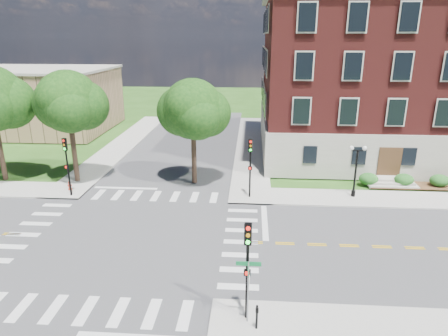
# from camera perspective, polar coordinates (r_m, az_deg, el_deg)

# --- Properties ---
(ground) EXTENTS (160.00, 160.00, 0.00)m
(ground) POSITION_cam_1_polar(r_m,az_deg,el_deg) (27.02, -13.26, -9.76)
(ground) COLOR #244914
(ground) RESTS_ON ground
(road_ew) EXTENTS (90.00, 12.00, 0.01)m
(road_ew) POSITION_cam_1_polar(r_m,az_deg,el_deg) (27.02, -13.26, -9.75)
(road_ew) COLOR #3D3D3F
(road_ew) RESTS_ON ground
(road_ns) EXTENTS (12.00, 90.00, 0.01)m
(road_ns) POSITION_cam_1_polar(r_m,az_deg,el_deg) (27.02, -13.26, -9.75)
(road_ns) COLOR #3D3D3F
(road_ns) RESTS_ON ground
(sidewalk_ne) EXTENTS (34.00, 34.00, 0.12)m
(sidewalk_ne) POSITION_cam_1_polar(r_m,az_deg,el_deg) (40.76, 14.64, -0.04)
(sidewalk_ne) COLOR #9E9B93
(sidewalk_ne) RESTS_ON ground
(sidewalk_nw) EXTENTS (34.00, 34.00, 0.12)m
(sidewalk_nw) POSITION_cam_1_polar(r_m,az_deg,el_deg) (46.21, -26.16, 0.80)
(sidewalk_nw) COLOR #9E9B93
(sidewalk_nw) RESTS_ON ground
(crosswalk_east) EXTENTS (2.20, 10.20, 0.02)m
(crosswalk_east) POSITION_cam_1_polar(r_m,az_deg,el_deg) (25.90, 2.42, -10.55)
(crosswalk_east) COLOR silver
(crosswalk_east) RESTS_ON ground
(stop_bar_east) EXTENTS (0.40, 5.50, 0.00)m
(stop_bar_east) POSITION_cam_1_polar(r_m,az_deg,el_deg) (28.58, 5.84, -7.71)
(stop_bar_east) COLOR silver
(stop_bar_east) RESTS_ON ground
(main_building) EXTENTS (30.60, 22.40, 16.50)m
(main_building) POSITION_cam_1_polar(r_m,az_deg,el_deg) (47.72, 24.49, 11.75)
(main_building) COLOR #A19C8E
(main_building) RESTS_ON ground
(secondary_building) EXTENTS (20.40, 15.40, 8.30)m
(secondary_building) POSITION_cam_1_polar(r_m,az_deg,el_deg) (61.03, -25.49, 8.85)
(secondary_building) COLOR #967653
(secondary_building) RESTS_ON ground
(tree_c) EXTENTS (5.29, 5.29, 9.77)m
(tree_c) POSITION_cam_1_polar(r_m,az_deg,el_deg) (36.64, -21.39, 8.80)
(tree_c) COLOR #302518
(tree_c) RESTS_ON ground
(tree_d) EXTENTS (5.12, 5.12, 9.12)m
(tree_d) POSITION_cam_1_polar(r_m,az_deg,el_deg) (33.90, -4.48, 8.35)
(tree_d) COLOR #302518
(tree_d) RESTS_ON ground
(traffic_signal_se) EXTENTS (0.34, 0.38, 4.80)m
(traffic_signal_se) POSITION_cam_1_polar(r_m,az_deg,el_deg) (18.00, 3.38, -12.90)
(traffic_signal_se) COLOR black
(traffic_signal_se) RESTS_ON ground
(traffic_signal_ne) EXTENTS (0.36, 0.42, 4.80)m
(traffic_signal_ne) POSITION_cam_1_polar(r_m,az_deg,el_deg) (31.41, 3.78, 1.05)
(traffic_signal_ne) COLOR black
(traffic_signal_ne) RESTS_ON ground
(traffic_signal_nw) EXTENTS (0.38, 0.45, 4.80)m
(traffic_signal_nw) POSITION_cam_1_polar(r_m,az_deg,el_deg) (34.04, -21.56, 1.14)
(traffic_signal_nw) COLOR black
(traffic_signal_nw) RESTS_ON ground
(twin_lamp_west) EXTENTS (1.36, 0.36, 4.23)m
(twin_lamp_west) POSITION_cam_1_polar(r_m,az_deg,el_deg) (33.37, 18.33, -0.02)
(twin_lamp_west) COLOR black
(twin_lamp_west) RESTS_ON ground
(street_sign_pole) EXTENTS (1.10, 1.10, 3.10)m
(street_sign_pole) POSITION_cam_1_polar(r_m,az_deg,el_deg) (18.26, 3.51, -15.66)
(street_sign_pole) COLOR gray
(street_sign_pole) RESTS_ON ground
(push_button_post) EXTENTS (0.14, 0.21, 1.20)m
(push_button_post) POSITION_cam_1_polar(r_m,az_deg,el_deg) (18.78, 4.71, -20.31)
(push_button_post) COLOR black
(push_button_post) RESTS_ON ground
(fire_hydrant) EXTENTS (0.35, 0.35, 0.75)m
(fire_hydrant) POSITION_cam_1_polar(r_m,az_deg,el_deg) (36.17, -21.17, -2.39)
(fire_hydrant) COLOR #AF220D
(fire_hydrant) RESTS_ON ground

